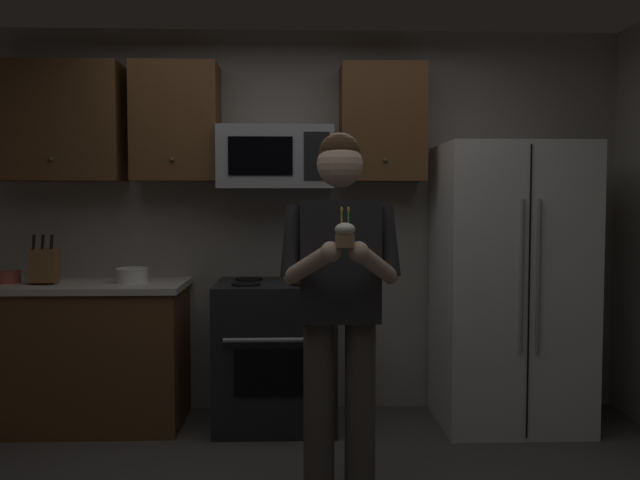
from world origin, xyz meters
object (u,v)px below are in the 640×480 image
(bowl_small_colored, at_px, (7,277))
(cupcake, at_px, (345,234))
(microwave, at_px, (276,158))
(refrigerator, at_px, (509,285))
(knife_block, at_px, (44,266))
(bowl_large_white, at_px, (132,275))
(person, at_px, (340,293))
(oven_range, at_px, (276,353))

(bowl_small_colored, relative_size, cupcake, 0.95)
(microwave, bearing_deg, cupcake, -77.59)
(refrigerator, height_order, cupcake, refrigerator)
(knife_block, bearing_deg, bowl_small_colored, 169.11)
(bowl_small_colored, bearing_deg, refrigerator, -1.04)
(refrigerator, xyz_separation_m, bowl_large_white, (-2.41, 0.05, 0.07))
(bowl_large_white, height_order, cupcake, cupcake)
(knife_block, bearing_deg, microwave, 5.86)
(microwave, height_order, refrigerator, microwave)
(person, relative_size, cupcake, 10.13)
(oven_range, distance_m, person, 1.26)
(bowl_small_colored, distance_m, person, 2.32)
(refrigerator, bearing_deg, knife_block, 179.81)
(oven_range, distance_m, bowl_large_white, 1.05)
(bowl_large_white, relative_size, cupcake, 1.18)
(bowl_small_colored, bearing_deg, bowl_large_white, -0.63)
(knife_block, bearing_deg, oven_range, 1.16)
(oven_range, bearing_deg, cupcake, -76.58)
(refrigerator, xyz_separation_m, bowl_small_colored, (-3.20, 0.06, 0.06))
(bowl_small_colored, bearing_deg, knife_block, -10.89)
(refrigerator, bearing_deg, person, -137.73)
(person, bearing_deg, refrigerator, 42.27)
(microwave, distance_m, person, 1.45)
(oven_range, relative_size, refrigerator, 0.52)
(knife_block, distance_m, bowl_large_white, 0.54)
(oven_range, bearing_deg, microwave, 89.98)
(oven_range, xyz_separation_m, microwave, (0.00, 0.12, 1.26))
(microwave, bearing_deg, bowl_large_white, -173.21)
(cupcake, bearing_deg, microwave, 102.41)
(microwave, xyz_separation_m, refrigerator, (1.50, -0.16, -0.82))
(oven_range, distance_m, knife_block, 1.56)
(microwave, height_order, knife_block, microwave)
(knife_block, height_order, cupcake, cupcake)
(cupcake, bearing_deg, bowl_large_white, 131.19)
(refrigerator, bearing_deg, oven_range, 178.50)
(microwave, xyz_separation_m, knife_block, (-1.45, -0.15, -0.69))
(bowl_large_white, distance_m, cupcake, 1.93)
(bowl_large_white, relative_size, person, 0.12)
(microwave, xyz_separation_m, bowl_large_white, (-0.92, -0.11, -0.75))
(oven_range, distance_m, refrigerator, 1.56)
(knife_block, relative_size, person, 0.18)
(cupcake, bearing_deg, person, 90.00)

